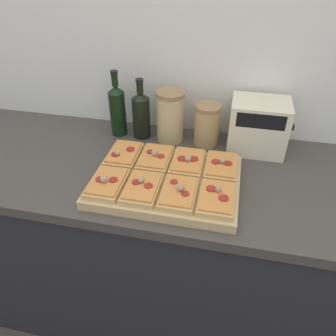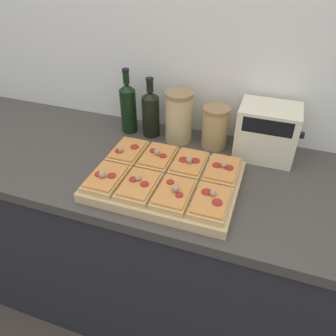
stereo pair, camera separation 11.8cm
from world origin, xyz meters
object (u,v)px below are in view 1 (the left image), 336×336
at_px(toaster_oven, 258,126).
at_px(olive_oil_bottle, 118,109).
at_px(wine_bottle, 141,114).
at_px(grain_jar_short, 207,125).
at_px(cutting_board, 166,181).
at_px(grain_jar_tall, 170,116).

bearing_deg(toaster_oven, olive_oil_bottle, 179.61).
height_order(wine_bottle, toaster_oven, wine_bottle).
distance_m(olive_oil_bottle, wine_bottle, 0.11).
bearing_deg(grain_jar_short, olive_oil_bottle, 180.00).
bearing_deg(cutting_board, grain_jar_tall, 99.40).
relative_size(grain_jar_tall, toaster_oven, 0.88).
distance_m(cutting_board, toaster_oven, 0.45).
height_order(olive_oil_bottle, grain_jar_short, olive_oil_bottle).
bearing_deg(toaster_oven, cutting_board, -134.44).
xyz_separation_m(cutting_board, toaster_oven, (0.31, 0.32, 0.09)).
bearing_deg(grain_jar_short, toaster_oven, -1.12).
bearing_deg(cutting_board, toaster_oven, 45.56).
distance_m(grain_jar_short, toaster_oven, 0.21).
distance_m(cutting_board, olive_oil_bottle, 0.44).
height_order(cutting_board, grain_jar_short, grain_jar_short).
bearing_deg(wine_bottle, toaster_oven, -0.47).
distance_m(cutting_board, wine_bottle, 0.38).
bearing_deg(grain_jar_short, cutting_board, -108.03).
xyz_separation_m(olive_oil_bottle, grain_jar_short, (0.39, 0.00, -0.03)).
xyz_separation_m(grain_jar_tall, grain_jar_short, (0.16, 0.00, -0.02)).
height_order(olive_oil_bottle, grain_jar_tall, olive_oil_bottle).
relative_size(olive_oil_bottle, toaster_oven, 1.15).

